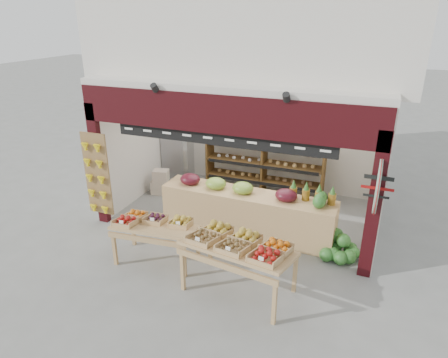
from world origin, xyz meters
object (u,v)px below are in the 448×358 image
refrigerator (178,146)px  display_table_right (239,246)px  mid_counter (246,211)px  display_table_left (152,224)px  back_shelving (265,150)px  cardboard_stack (170,185)px  watermelon_pile (340,249)px

refrigerator → display_table_right: refrigerator is taller
mid_counter → display_table_left: mid_counter is taller
back_shelving → cardboard_stack: (-2.19, -0.98, -0.89)m
back_shelving → refrigerator: 2.48m
back_shelving → display_table_right: size_ratio=1.62×
watermelon_pile → refrigerator: bearing=151.6°
mid_counter → display_table_left: (-1.32, -1.53, 0.22)m
back_shelving → refrigerator: (-2.47, 0.09, -0.20)m
mid_counter → watermelon_pile: 1.99m
back_shelving → display_table_right: 4.09m
mid_counter → watermelon_pile: mid_counter is taller
cardboard_stack → watermelon_pile: size_ratio=1.42×
cardboard_stack → refrigerator: bearing=104.6°
display_table_left → refrigerator: bearing=110.3°
cardboard_stack → mid_counter: (2.43, -1.16, 0.26)m
display_table_left → mid_counter: bearing=49.0°
display_table_right → watermelon_pile: size_ratio=2.61×
refrigerator → cardboard_stack: size_ratio=1.82×
mid_counter → watermelon_pile: size_ratio=5.07×
back_shelving → display_table_right: back_shelving is taller
mid_counter → cardboard_stack: bearing=154.6°
display_table_right → refrigerator: bearing=127.9°
back_shelving → watermelon_pile: (2.19, -2.42, -0.94)m
back_shelving → cardboard_stack: bearing=-155.8°
mid_counter → display_table_left: size_ratio=2.35×
cardboard_stack → mid_counter: 2.71m
display_table_left → watermelon_pile: bearing=20.8°
display_table_left → watermelon_pile: 3.54m
display_table_right → back_shelving: bearing=100.3°
refrigerator → watermelon_pile: bearing=-38.0°
back_shelving → watermelon_pile: 3.40m
back_shelving → display_table_left: (-1.08, -3.67, -0.40)m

